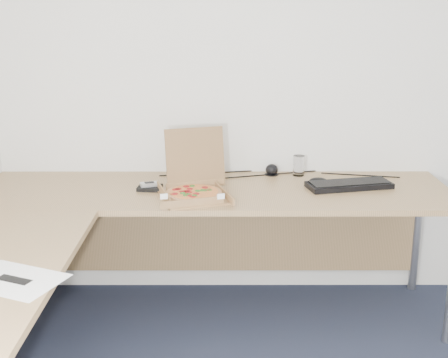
{
  "coord_description": "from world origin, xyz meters",
  "views": [
    {
      "loc": [
        -0.45,
        -1.64,
        1.66
      ],
      "look_at": [
        -0.45,
        1.28,
        0.82
      ],
      "focal_mm": 48.06,
      "sensor_mm": 36.0,
      "label": 1
    }
  ],
  "objects_px": {
    "desk": "(143,222)",
    "keyboard": "(349,185)",
    "wallet": "(150,188)",
    "drinking_glass": "(299,166)",
    "pizza_box": "(194,190)"
  },
  "relations": [
    {
      "from": "pizza_box",
      "to": "keyboard",
      "type": "height_order",
      "value": "pizza_box"
    },
    {
      "from": "desk",
      "to": "pizza_box",
      "type": "distance_m",
      "value": 0.37
    },
    {
      "from": "pizza_box",
      "to": "wallet",
      "type": "height_order",
      "value": "pizza_box"
    },
    {
      "from": "keyboard",
      "to": "wallet",
      "type": "distance_m",
      "value": 1.06
    },
    {
      "from": "drinking_glass",
      "to": "keyboard",
      "type": "height_order",
      "value": "drinking_glass"
    },
    {
      "from": "desk",
      "to": "pizza_box",
      "type": "bearing_deg",
      "value": 52.56
    },
    {
      "from": "desk",
      "to": "wallet",
      "type": "distance_m",
      "value": 0.42
    },
    {
      "from": "desk",
      "to": "drinking_glass",
      "type": "relative_size",
      "value": 21.6
    },
    {
      "from": "pizza_box",
      "to": "drinking_glass",
      "type": "xyz_separation_m",
      "value": [
        0.58,
        0.4,
        0.02
      ]
    },
    {
      "from": "drinking_glass",
      "to": "keyboard",
      "type": "relative_size",
      "value": 0.26
    },
    {
      "from": "desk",
      "to": "keyboard",
      "type": "relative_size",
      "value": 5.56
    },
    {
      "from": "drinking_glass",
      "to": "keyboard",
      "type": "distance_m",
      "value": 0.34
    },
    {
      "from": "pizza_box",
      "to": "desk",
      "type": "bearing_deg",
      "value": -144.66
    },
    {
      "from": "desk",
      "to": "wallet",
      "type": "relative_size",
      "value": 20.53
    },
    {
      "from": "desk",
      "to": "wallet",
      "type": "height_order",
      "value": "wallet"
    }
  ]
}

